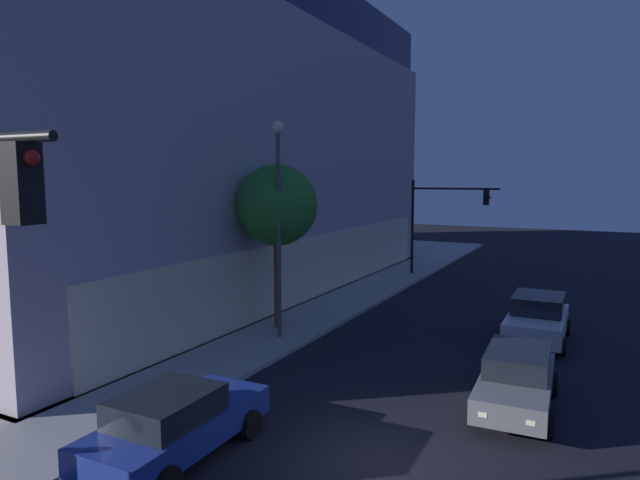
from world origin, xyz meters
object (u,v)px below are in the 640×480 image
at_px(modern_building, 91,144).
at_px(traffic_light_far_corner, 440,211).
at_px(car_white, 537,318).
at_px(street_lamp_sidewalk, 279,203).
at_px(sidewalk_tree, 277,206).
at_px(car_blue, 175,423).
at_px(car_grey, 517,378).

distance_m(modern_building, traffic_light_far_corner, 21.81).
bearing_deg(car_white, traffic_light_far_corner, 30.67).
relative_size(traffic_light_far_corner, street_lamp_sidewalk, 0.73).
relative_size(sidewalk_tree, car_blue, 1.42).
xyz_separation_m(street_lamp_sidewalk, car_white, (4.40, -8.62, -4.30)).
distance_m(sidewalk_tree, car_blue, 11.12).
bearing_deg(street_lamp_sidewalk, car_white, -62.96).
bearing_deg(car_grey, car_white, 1.40).
height_order(traffic_light_far_corner, car_blue, traffic_light_far_corner).
height_order(modern_building, street_lamp_sidewalk, modern_building).
bearing_deg(traffic_light_far_corner, car_grey, -159.08).
bearing_deg(street_lamp_sidewalk, car_grey, -105.05).
relative_size(street_lamp_sidewalk, car_grey, 1.74).
distance_m(car_blue, car_grey, 8.79).
height_order(traffic_light_far_corner, car_white, traffic_light_far_corner).
bearing_deg(car_blue, car_grey, -45.21).
height_order(car_grey, car_white, car_white).
height_order(modern_building, traffic_light_far_corner, modern_building).
distance_m(street_lamp_sidewalk, car_grey, 10.09).
distance_m(traffic_light_far_corner, car_grey, 19.79).
height_order(street_lamp_sidewalk, sidewalk_tree, street_lamp_sidewalk).
height_order(street_lamp_sidewalk, car_grey, street_lamp_sidewalk).
bearing_deg(traffic_light_far_corner, modern_building, 114.95).
bearing_deg(car_grey, car_blue, 134.79).
relative_size(street_lamp_sidewalk, car_white, 1.78).
relative_size(street_lamp_sidewalk, sidewalk_tree, 1.23).
relative_size(car_blue, car_grey, 1.00).
bearing_deg(modern_building, car_white, -95.29).
bearing_deg(sidewalk_tree, street_lamp_sidewalk, -145.93).
xyz_separation_m(car_blue, car_white, (12.95, -6.07, 0.06)).
height_order(traffic_light_far_corner, street_lamp_sidewalk, street_lamp_sidewalk).
bearing_deg(street_lamp_sidewalk, modern_building, 68.80).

